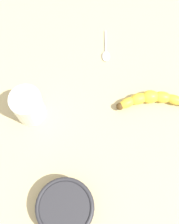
{
  "coord_description": "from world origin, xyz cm",
  "views": [
    {
      "loc": [
        -14.39,
        16.46,
        79.87
      ],
      "look_at": [
        6.16,
        -1.54,
        5.0
      ],
      "focal_mm": 45.55,
      "sensor_mm": 36.0,
      "label": 1
    }
  ],
  "objects_px": {
    "banana": "(150,99)",
    "smoothie_glass": "(28,106)",
    "teaspoon": "(106,54)",
    "ceramic_bowl": "(65,208)"
  },
  "relations": [
    {
      "from": "banana",
      "to": "ceramic_bowl",
      "type": "relative_size",
      "value": 1.16
    },
    {
      "from": "smoothie_glass",
      "to": "ceramic_bowl",
      "type": "xyz_separation_m",
      "value": [
        -0.27,
        0.09,
        -0.02
      ]
    },
    {
      "from": "ceramic_bowl",
      "to": "teaspoon",
      "type": "bearing_deg",
      "value": -54.95
    },
    {
      "from": "banana",
      "to": "smoothie_glass",
      "type": "relative_size",
      "value": 1.66
    },
    {
      "from": "banana",
      "to": "ceramic_bowl",
      "type": "bearing_deg",
      "value": 47.45
    },
    {
      "from": "smoothie_glass",
      "to": "teaspoon",
      "type": "xyz_separation_m",
      "value": [
        0.0,
        -0.29,
        -0.05
      ]
    },
    {
      "from": "ceramic_bowl",
      "to": "teaspoon",
      "type": "xyz_separation_m",
      "value": [
        0.27,
        -0.38,
        -0.03
      ]
    },
    {
      "from": "banana",
      "to": "teaspoon",
      "type": "relative_size",
      "value": 1.79
    },
    {
      "from": "smoothie_glass",
      "to": "ceramic_bowl",
      "type": "distance_m",
      "value": 0.28
    },
    {
      "from": "banana",
      "to": "smoothie_glass",
      "type": "xyz_separation_m",
      "value": [
        0.2,
        0.28,
        0.03
      ]
    }
  ]
}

